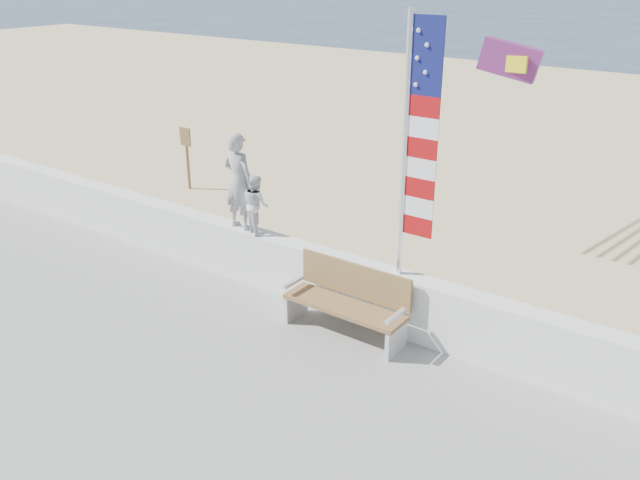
{
  "coord_description": "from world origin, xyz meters",
  "views": [
    {
      "loc": [
        5.5,
        -5.49,
        5.13
      ],
      "look_at": [
        0.2,
        1.8,
        1.35
      ],
      "focal_mm": 38.0,
      "sensor_mm": 36.0,
      "label": 1
    }
  ],
  "objects_px": {
    "bench": "(348,300)",
    "adult": "(239,181)",
    "flag": "(414,139)",
    "child": "(256,204)"
  },
  "relations": [
    {
      "from": "bench",
      "to": "adult",
      "type": "bearing_deg",
      "value": 169.27
    },
    {
      "from": "adult",
      "to": "child",
      "type": "xyz_separation_m",
      "value": [
        0.34,
        0.0,
        -0.31
      ]
    },
    {
      "from": "flag",
      "to": "bench",
      "type": "bearing_deg",
      "value": -145.41
    },
    {
      "from": "adult",
      "to": "child",
      "type": "relative_size",
      "value": 1.65
    },
    {
      "from": "adult",
      "to": "bench",
      "type": "relative_size",
      "value": 0.86
    },
    {
      "from": "adult",
      "to": "flag",
      "type": "height_order",
      "value": "flag"
    },
    {
      "from": "child",
      "to": "flag",
      "type": "distance_m",
      "value": 3.07
    },
    {
      "from": "adult",
      "to": "bench",
      "type": "distance_m",
      "value": 2.71
    },
    {
      "from": "bench",
      "to": "flag",
      "type": "distance_m",
      "value": 2.44
    },
    {
      "from": "child",
      "to": "bench",
      "type": "xyz_separation_m",
      "value": [
        2.05,
        -0.45,
        -0.86
      ]
    }
  ]
}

